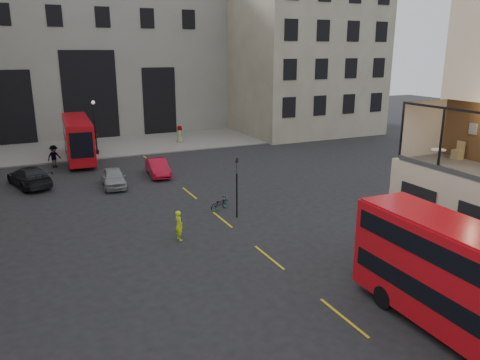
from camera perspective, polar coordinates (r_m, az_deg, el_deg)
name	(u,v)px	position (r m, az deg, el deg)	size (l,w,h in m)	color
ground	(383,306)	(20.42, 17.09, -14.46)	(140.00, 140.00, 0.00)	black
gateway	(81,55)	(61.21, -18.80, 14.21)	(35.00, 10.60, 18.00)	gray
building_right	(295,47)	(61.91, 6.67, 15.84)	(16.60, 18.60, 20.00)	#A69E86
pavement_far	(91,147)	(52.13, -17.66, 3.85)	(40.00, 12.00, 0.12)	slate
traffic_light_near	(237,179)	(28.30, -0.40, 0.07)	(0.16, 0.20, 3.80)	black
street_lamp_b	(95,131)	(47.81, -17.21, 5.73)	(0.36, 0.36, 5.33)	black
bus_near	(480,287)	(17.99, 27.23, -11.52)	(2.51, 10.35, 4.12)	#B60C14
bus_far	(78,137)	(46.06, -19.16, 4.99)	(2.78, 9.98, 3.94)	#AB0B12
car_a	(114,178)	(36.53, -15.14, 0.28)	(1.65, 4.09, 1.39)	gray
car_b	(158,168)	(38.92, -10.00, 1.50)	(1.46, 4.18, 1.38)	#B00A22
car_c	(29,177)	(38.74, -24.29, 0.38)	(2.12, 5.20, 1.51)	black
bicycle	(220,204)	(30.24, -2.49, -2.89)	(0.56, 1.60, 0.84)	gray
cyclist	(179,225)	(25.61, -7.46, -5.50)	(0.61, 0.40, 1.67)	#D8FF1A
pedestrian_b	(54,156)	(44.11, -21.72, 2.68)	(1.28, 0.73, 1.98)	gray
pedestrian_c	(95,137)	(54.04, -17.26, 5.05)	(0.91, 0.38, 1.55)	gray
pedestrian_d	(180,134)	(52.41, -7.36, 5.53)	(0.95, 0.62, 1.95)	gray
cafe_table_far	(438,155)	(24.27, 23.00, 2.83)	(0.66, 0.66, 0.83)	silver
cafe_chair_d	(458,154)	(26.34, 25.00, 2.92)	(0.49, 0.49, 0.92)	tan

